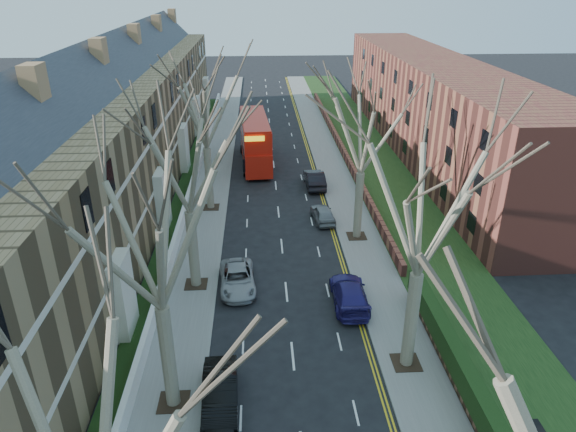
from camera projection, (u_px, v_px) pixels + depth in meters
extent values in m
cube|color=slate|center=(216.00, 165.00, 53.46)|extent=(3.00, 102.00, 0.12)
cube|color=slate|center=(330.00, 163.00, 54.09)|extent=(3.00, 102.00, 0.12)
cube|color=brown|center=(115.00, 143.00, 43.72)|extent=(9.00, 78.00, 10.00)
cube|color=#2A2C33|center=(104.00, 71.00, 41.17)|extent=(4.67, 78.00, 4.67)
cube|color=silver|center=(169.00, 159.00, 44.59)|extent=(0.12, 78.00, 0.35)
cube|color=silver|center=(165.00, 119.00, 43.10)|extent=(0.12, 78.00, 0.35)
cube|color=brown|center=(431.00, 106.00, 56.22)|extent=(8.00, 54.00, 10.00)
cube|color=brown|center=(341.00, 146.00, 57.58)|extent=(0.35, 54.00, 0.90)
cube|color=white|center=(191.00, 189.00, 45.90)|extent=(0.30, 78.00, 1.00)
cube|color=black|center=(373.00, 161.00, 54.29)|extent=(6.00, 102.00, 0.06)
cube|color=black|center=(538.00, 430.00, 12.20)|extent=(0.18, 0.50, 0.22)
cylinder|color=#736752|center=(168.00, 357.00, 22.51)|extent=(0.64, 0.64, 5.25)
cube|color=#2D2116|center=(174.00, 402.00, 23.61)|extent=(1.40, 1.40, 0.05)
cylinder|color=#736752|center=(193.00, 249.00, 31.58)|extent=(0.64, 0.64, 5.07)
cube|color=#2D2116|center=(196.00, 284.00, 32.65)|extent=(1.40, 1.40, 0.05)
cylinder|color=#736752|center=(209.00, 178.00, 42.39)|extent=(0.60, 0.60, 5.25)
cube|color=#2D2116|center=(211.00, 207.00, 43.50)|extent=(1.40, 1.40, 0.05)
cylinder|color=#736752|center=(411.00, 320.00, 24.92)|extent=(0.64, 0.64, 5.25)
cube|color=#2D2116|center=(406.00, 363.00, 26.02)|extent=(1.40, 1.40, 0.05)
cylinder|color=#736752|center=(358.00, 206.00, 37.61)|extent=(0.60, 0.60, 5.07)
cube|color=#2D2116|center=(357.00, 236.00, 38.68)|extent=(1.40, 1.40, 0.05)
cube|color=red|center=(255.00, 150.00, 53.47)|extent=(3.34, 11.64, 2.30)
cube|color=red|center=(255.00, 129.00, 52.53)|extent=(3.30, 11.07, 2.09)
cube|color=black|center=(255.00, 145.00, 53.27)|extent=(3.30, 10.72, 0.94)
cube|color=black|center=(255.00, 128.00, 52.49)|extent=(3.28, 10.49, 0.94)
imported|color=black|center=(220.00, 393.00, 23.31)|extent=(1.76, 4.53, 1.47)
imported|color=#949599|center=(238.00, 279.00, 32.26)|extent=(2.50, 4.83, 1.30)
imported|color=navy|center=(349.00, 294.00, 30.64)|extent=(2.09, 4.97, 1.43)
imported|color=gray|center=(323.00, 214.00, 41.13)|extent=(1.90, 3.93, 1.29)
imported|color=black|center=(315.00, 179.00, 47.77)|extent=(1.78, 4.76, 1.56)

